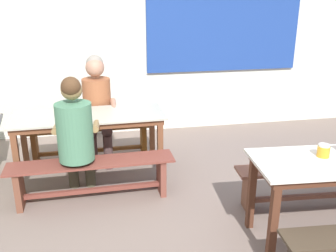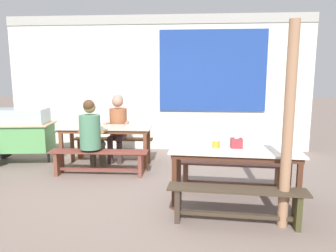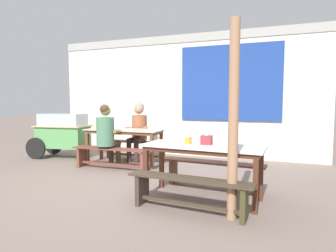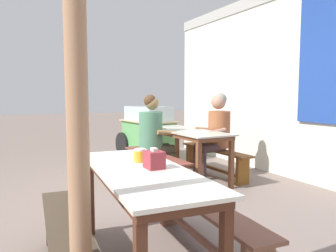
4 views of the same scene
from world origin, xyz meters
name	(u,v)px [view 2 (image 2 of 4)]	position (x,y,z in m)	size (l,w,h in m)	color
ground_plane	(138,191)	(0.00, 0.00, 0.00)	(40.00, 40.00, 0.00)	#79685F
backdrop_wall	(160,81)	(0.06, 2.72, 1.57)	(6.85, 0.23, 3.01)	silver
dining_table_far	(106,131)	(-0.80, 1.21, 0.68)	(1.69, 0.69, 0.76)	#B7B6A4
dining_table_near	(234,156)	(1.34, -0.40, 0.67)	(1.70, 0.74, 0.76)	white
bench_far_back	(113,145)	(-0.81, 1.75, 0.29)	(1.62, 0.28, 0.43)	brown
bench_far_front	(99,159)	(-0.79, 0.68, 0.28)	(1.68, 0.34, 0.43)	brown
bench_near_back	(231,172)	(1.38, 0.14, 0.29)	(1.60, 0.37, 0.43)	brown
bench_near_front	(236,201)	(1.30, -0.93, 0.28)	(1.59, 0.37, 0.43)	#423426
food_cart	(19,131)	(-2.56, 1.32, 0.63)	(1.63, 0.88, 1.06)	#5DA55C
person_left_back_turned	(91,133)	(-0.92, 0.73, 0.73)	(0.47, 0.55, 1.30)	#413F2E
person_center_facing	(118,123)	(-0.69, 1.69, 0.75)	(0.46, 0.59, 1.33)	#4B3635
tissue_box	(236,143)	(1.38, -0.31, 0.82)	(0.15, 0.12, 0.15)	maroon
condiment_jar	(216,144)	(1.11, -0.31, 0.81)	(0.10, 0.10, 0.11)	gold
wooden_support_post	(288,128)	(1.83, -0.94, 1.14)	(0.11, 0.11, 2.27)	#A87B5A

